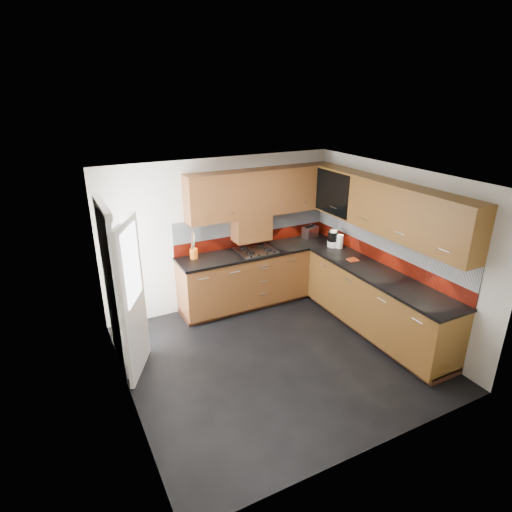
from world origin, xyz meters
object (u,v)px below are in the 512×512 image
toaster (310,232)px  utensil_pot (194,252)px  gas_hob (256,250)px  food_processor (333,239)px

toaster → utensil_pot: bearing=-179.5°
utensil_pot → toaster: (2.13, 0.02, -0.00)m
gas_hob → toaster: toaster is taller
gas_hob → toaster: bearing=8.8°
utensil_pot → toaster: bearing=0.5°
toaster → food_processor: food_processor is taller
utensil_pot → food_processor: size_ratio=1.51×
gas_hob → food_processor: 1.27m
gas_hob → utensil_pot: bearing=170.9°
utensil_pot → food_processor: 2.25m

